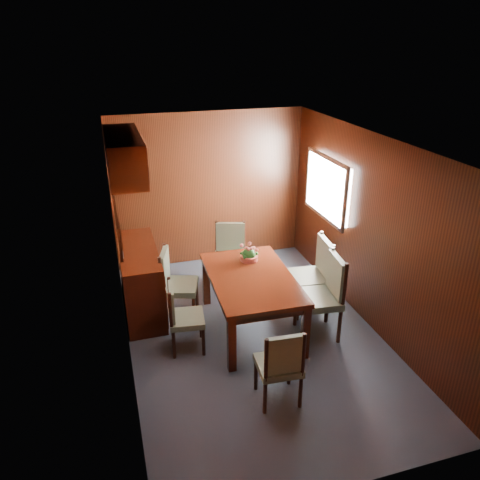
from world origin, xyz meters
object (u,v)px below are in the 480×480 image
object	(u,v)px
chair_head	(281,363)
sideboard	(141,280)
chair_left_near	(181,313)
dining_table	(251,284)
chair_right_near	(325,291)
flower_centerpiece	(249,252)

from	to	relation	value
chair_head	sideboard	bearing A→B (deg)	121.49
chair_left_near	chair_head	bearing A→B (deg)	40.98
dining_table	chair_right_near	xyz separation A→B (m)	(0.82, -0.36, -0.04)
chair_right_near	flower_centerpiece	size ratio (longest dim) A/B	4.36
dining_table	chair_head	distance (m)	1.35
dining_table	chair_right_near	world-z (taller)	chair_right_near
sideboard	dining_table	bearing A→B (deg)	-33.32
sideboard	chair_left_near	size ratio (longest dim) A/B	1.62
chair_left_near	sideboard	bearing A→B (deg)	-152.67
chair_right_near	chair_head	bearing A→B (deg)	142.47
sideboard	dining_table	xyz separation A→B (m)	(1.27, -0.83, 0.19)
dining_table	chair_right_near	bearing A→B (deg)	-21.97
sideboard	flower_centerpiece	xyz separation A→B (m)	(1.38, -0.41, 0.41)
dining_table	flower_centerpiece	distance (m)	0.49
chair_right_near	sideboard	bearing A→B (deg)	67.04
chair_right_near	dining_table	bearing A→B (deg)	72.99
sideboard	chair_head	bearing A→B (deg)	-62.31
chair_left_near	chair_right_near	xyz separation A→B (m)	(1.73, -0.20, 0.11)
sideboard	flower_centerpiece	bearing A→B (deg)	-16.78
sideboard	chair_right_near	world-z (taller)	chair_right_near
sideboard	chair_head	size ratio (longest dim) A/B	1.57
dining_table	chair_head	bearing A→B (deg)	-93.63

